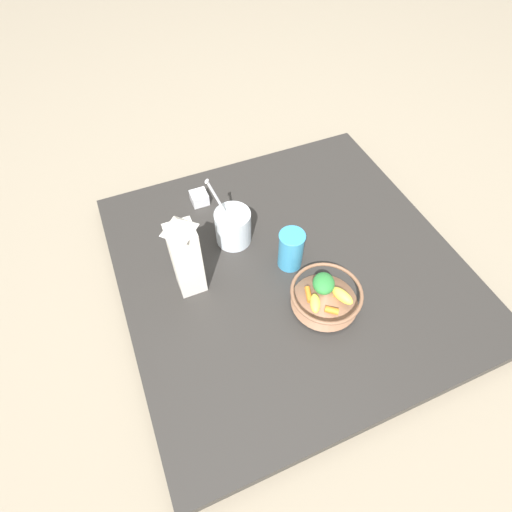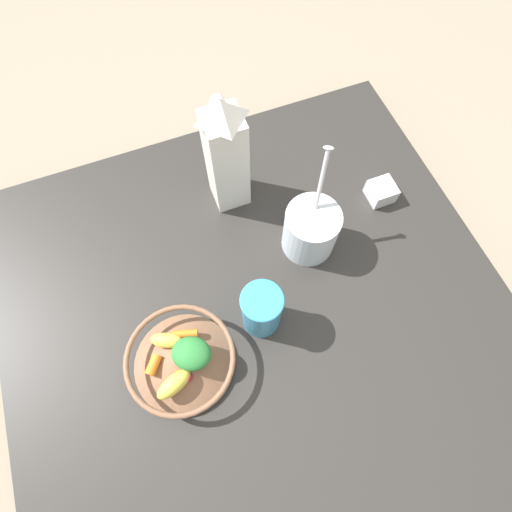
% 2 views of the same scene
% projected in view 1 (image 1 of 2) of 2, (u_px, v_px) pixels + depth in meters
% --- Properties ---
extents(ground_plane, '(6.00, 6.00, 0.00)m').
position_uv_depth(ground_plane, '(288.00, 272.00, 1.24)').
color(ground_plane, gray).
extents(countertop, '(0.98, 0.98, 0.05)m').
position_uv_depth(countertop, '(289.00, 268.00, 1.22)').
color(countertop, '#2D2B28').
rests_on(countertop, ground_plane).
extents(fruit_bowl, '(0.20, 0.20, 0.09)m').
position_uv_depth(fruit_bowl, '(326.00, 296.00, 1.08)').
color(fruit_bowl, brown).
rests_on(fruit_bowl, countertop).
extents(milk_carton, '(0.07, 0.07, 0.28)m').
position_uv_depth(milk_carton, '(185.00, 255.00, 1.04)').
color(milk_carton, silver).
rests_on(milk_carton, countertop).
extents(yogurt_tub, '(0.11, 0.12, 0.24)m').
position_uv_depth(yogurt_tub, '(233.00, 226.00, 1.20)').
color(yogurt_tub, silver).
rests_on(yogurt_tub, countertop).
extents(drinking_cup, '(0.08, 0.08, 0.13)m').
position_uv_depth(drinking_cup, '(292.00, 248.00, 1.15)').
color(drinking_cup, '#3893C6').
rests_on(drinking_cup, countertop).
extents(spice_jar, '(0.05, 0.05, 0.04)m').
position_uv_depth(spice_jar, '(199.00, 198.00, 1.34)').
color(spice_jar, silver).
rests_on(spice_jar, countertop).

